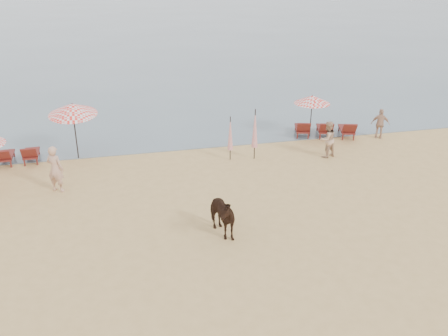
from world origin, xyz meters
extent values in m
plane|color=tan|center=(0.00, 0.00, 0.00)|extent=(120.00, 120.00, 0.00)
cube|color=#51606B|center=(0.00, 80.00, 0.00)|extent=(160.00, 140.00, 0.06)
cube|color=maroon|center=(-8.99, 10.29, 0.35)|extent=(0.70, 1.44, 0.08)
cube|color=maroon|center=(-8.97, 9.53, 0.64)|extent=(0.67, 0.49, 0.62)
cube|color=maroon|center=(-7.88, 10.33, 0.35)|extent=(0.70, 1.44, 0.08)
cube|color=maroon|center=(-7.86, 9.57, 0.64)|extent=(0.67, 0.49, 0.62)
cube|color=maroon|center=(5.54, 10.76, 0.37)|extent=(1.07, 1.60, 0.08)
cube|color=maroon|center=(5.31, 10.01, 0.66)|extent=(0.79, 0.66, 0.64)
cube|color=maroon|center=(6.64, 10.43, 0.37)|extent=(1.07, 1.60, 0.08)
cube|color=maroon|center=(6.42, 9.68, 0.66)|extent=(0.79, 0.66, 0.64)
cube|color=maroon|center=(7.75, 10.10, 0.37)|extent=(1.07, 1.60, 0.08)
cube|color=maroon|center=(7.52, 9.35, 0.66)|extent=(0.79, 0.66, 0.64)
cylinder|color=black|center=(-5.81, 10.08, 1.23)|extent=(0.06, 0.06, 2.46)
cone|color=red|center=(-5.81, 10.08, 2.40)|extent=(2.17, 2.22, 0.74)
sphere|color=black|center=(-5.81, 10.08, 2.63)|extent=(0.09, 0.09, 0.09)
cylinder|color=black|center=(5.85, 10.41, 1.02)|extent=(0.05, 0.05, 2.05)
cone|color=red|center=(5.85, 10.41, 2.00)|extent=(1.82, 1.82, 0.41)
sphere|color=black|center=(5.85, 10.41, 2.19)|extent=(0.07, 0.07, 0.07)
cylinder|color=black|center=(2.19, 8.21, 1.20)|extent=(0.05, 0.05, 2.40)
cone|color=#B3212B|center=(2.19, 8.21, 1.49)|extent=(0.29, 0.29, 1.80)
cylinder|color=black|center=(1.07, 8.34, 1.05)|extent=(0.05, 0.05, 2.09)
cone|color=#B3212B|center=(1.07, 8.34, 1.30)|extent=(0.26, 0.26, 1.57)
imported|color=black|center=(-0.87, 1.97, 0.76)|extent=(1.30, 1.95, 1.51)
imported|color=tan|center=(-6.49, 6.74, 0.96)|extent=(0.84, 0.75, 1.93)
imported|color=tan|center=(5.56, 7.67, 0.87)|extent=(1.01, 0.89, 1.74)
imported|color=tan|center=(9.25, 9.41, 0.78)|extent=(0.99, 0.76, 1.56)
camera|label=1|loc=(-4.05, -12.43, 8.94)|focal=40.00mm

